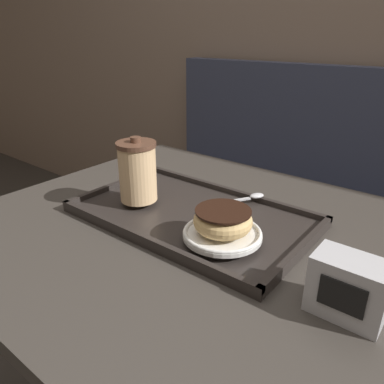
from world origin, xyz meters
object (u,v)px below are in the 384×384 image
(coffee_cup_front, at_px, (138,171))
(spoon, at_px, (249,197))
(donut_chocolate_glazed, at_px, (223,220))
(napkin_dispenser, at_px, (349,288))

(coffee_cup_front, height_order, spoon, coffee_cup_front)
(donut_chocolate_glazed, xyz_separation_m, spoon, (-0.05, 0.18, -0.03))
(coffee_cup_front, height_order, napkin_dispenser, coffee_cup_front)
(coffee_cup_front, xyz_separation_m, spoon, (0.20, 0.16, -0.06))
(spoon, bearing_deg, donut_chocolate_glazed, -134.12)
(coffee_cup_front, height_order, donut_chocolate_glazed, coffee_cup_front)
(donut_chocolate_glazed, bearing_deg, napkin_dispenser, -9.10)
(spoon, height_order, napkin_dispenser, napkin_dispenser)
(coffee_cup_front, relative_size, donut_chocolate_glazed, 1.34)
(coffee_cup_front, distance_m, donut_chocolate_glazed, 0.25)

